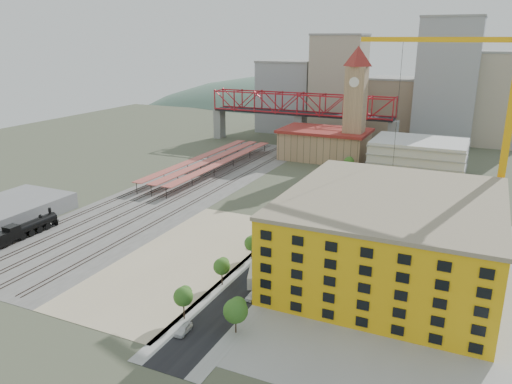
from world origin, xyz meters
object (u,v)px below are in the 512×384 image
at_px(site_trailer_a, 256,274).
at_px(clock_tower, 356,95).
at_px(locomotive, 24,230).
at_px(site_trailer_b, 274,256).
at_px(site_trailer_c, 295,236).
at_px(car_0, 184,329).
at_px(construction_building, 391,236).
at_px(tower_crane, 496,101).
at_px(site_trailer_d, 300,231).

bearing_deg(site_trailer_a, clock_tower, 74.26).
bearing_deg(clock_tower, locomotive, -116.02).
distance_m(site_trailer_b, site_trailer_c, 14.25).
bearing_deg(site_trailer_a, car_0, -116.74).
relative_size(construction_building, site_trailer_c, 5.58).
relative_size(tower_crane, car_0, 13.25).
relative_size(site_trailer_b, site_trailer_c, 1.14).
bearing_deg(site_trailer_a, site_trailer_c, 70.27).
relative_size(site_trailer_c, car_0, 2.03).
xyz_separation_m(tower_crane, site_trailer_d, (-43.31, -15.36, -35.28)).
bearing_deg(site_trailer_b, site_trailer_c, 107.71).
relative_size(site_trailer_d, car_0, 2.09).
distance_m(site_trailer_a, site_trailer_b, 10.38).
relative_size(site_trailer_a, site_trailer_c, 1.13).
bearing_deg(locomotive, site_trailer_b, 12.42).
bearing_deg(site_trailer_c, tower_crane, 27.25).
height_order(construction_building, site_trailer_d, construction_building).
relative_size(construction_building, site_trailer_b, 4.88).
distance_m(site_trailer_c, site_trailer_d, 4.03).
height_order(construction_building, site_trailer_a, construction_building).
relative_size(construction_building, site_trailer_a, 4.94).
bearing_deg(tower_crane, car_0, -124.10).
relative_size(tower_crane, site_trailer_b, 5.72).
bearing_deg(construction_building, site_trailer_d, 151.75).
bearing_deg(locomotive, clock_tower, 63.98).
xyz_separation_m(clock_tower, site_trailer_c, (8.00, -90.05, -27.46)).
height_order(construction_building, locomotive, construction_building).
bearing_deg(site_trailer_d, clock_tower, 113.06).
bearing_deg(site_trailer_c, construction_building, -17.80).
height_order(locomotive, site_trailer_b, locomotive).
xyz_separation_m(site_trailer_c, car_0, (-3.00, -49.02, -0.48)).
distance_m(locomotive, tower_crane, 124.28).
distance_m(clock_tower, locomotive, 134.85).
bearing_deg(car_0, site_trailer_d, 83.67).
distance_m(site_trailer_b, site_trailer_d, 18.28).
bearing_deg(clock_tower, site_trailer_c, -84.92).
relative_size(clock_tower, tower_crane, 0.88).
xyz_separation_m(clock_tower, locomotive, (-58.00, -118.83, -26.45)).
height_order(site_trailer_a, site_trailer_c, site_trailer_a).
bearing_deg(locomotive, site_trailer_c, 23.56).
relative_size(site_trailer_c, site_trailer_d, 0.97).
height_order(locomotive, site_trailer_a, locomotive).
bearing_deg(site_trailer_a, site_trailer_b, 70.27).
bearing_deg(clock_tower, construction_building, -71.22).
distance_m(clock_tower, site_trailer_c, 94.48).
bearing_deg(construction_building, tower_crane, 59.46).
relative_size(tower_crane, site_trailer_d, 6.34).
distance_m(tower_crane, car_0, 90.03).
xyz_separation_m(site_trailer_a, site_trailer_c, (0.00, 24.63, -0.16)).
bearing_deg(site_trailer_d, site_trailer_a, -72.26).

